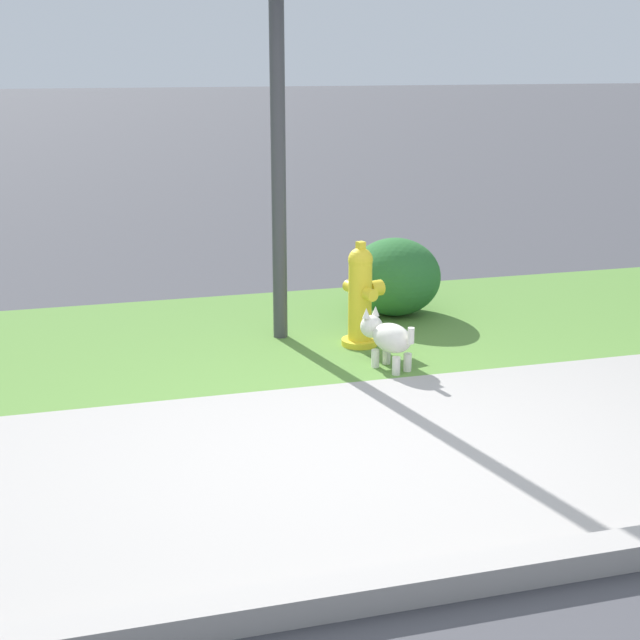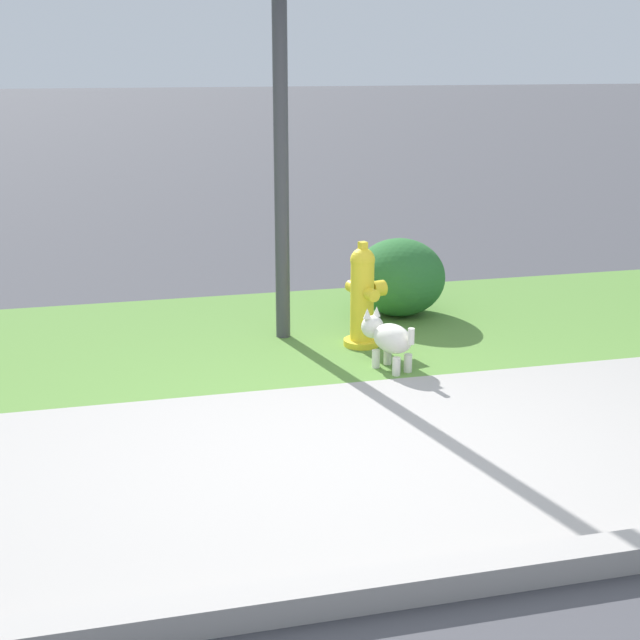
# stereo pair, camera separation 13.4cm
# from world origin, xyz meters

# --- Properties ---
(ground_plane) EXTENTS (120.00, 120.00, 0.00)m
(ground_plane) POSITION_xyz_m (0.00, 0.00, 0.00)
(ground_plane) COLOR #424247
(sidewalk_pavement) EXTENTS (18.00, 2.33, 0.01)m
(sidewalk_pavement) POSITION_xyz_m (0.00, 0.00, 0.01)
(sidewalk_pavement) COLOR #9E9993
(sidewalk_pavement) RESTS_ON ground
(grass_verge) EXTENTS (18.00, 2.47, 0.01)m
(grass_verge) POSITION_xyz_m (0.00, 2.40, 0.00)
(grass_verge) COLOR #568438
(grass_verge) RESTS_ON ground
(street_curb) EXTENTS (18.00, 0.16, 0.12)m
(street_curb) POSITION_xyz_m (0.00, -1.24, 0.06)
(street_curb) COLOR #9E9993
(street_curb) RESTS_ON ground
(fire_hydrant_across_street) EXTENTS (0.33, 0.37, 0.80)m
(fire_hydrant_across_street) POSITION_xyz_m (0.52, 1.94, 0.39)
(fire_hydrant_across_street) COLOR yellow
(fire_hydrant_across_street) RESTS_ON ground
(small_white_dog) EXTENTS (0.33, 0.46, 0.41)m
(small_white_dog) POSITION_xyz_m (0.54, 1.40, 0.23)
(small_white_dog) COLOR silver
(small_white_dog) RESTS_ON ground
(shrub_bush_far_verge) EXTENTS (0.77, 0.77, 0.65)m
(shrub_bush_far_verge) POSITION_xyz_m (1.06, 2.67, 0.33)
(shrub_bush_far_verge) COLOR #28662D
(shrub_bush_far_verge) RESTS_ON ground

